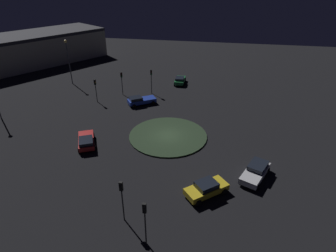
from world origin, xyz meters
The scene contains 14 objects.
ground_plane centered at (0.00, 0.00, 0.00)m, with size 118.71×118.71×0.00m, color black.
roundabout_island centered at (0.00, 0.00, 0.09)m, with size 10.46×10.46×0.17m, color #263823.
car_blue centered at (-6.39, 9.42, 0.73)m, with size 4.85×4.09×1.41m.
car_silver centered at (10.80, -6.77, 0.74)m, with size 3.62×4.94×1.42m.
car_red centered at (-9.75, -4.20, 0.71)m, with size 3.60×4.77×1.31m.
car_green centered at (-1.39, 20.39, 0.75)m, with size 2.02×4.05×1.41m.
car_yellow centered at (5.79, -10.47, 0.77)m, with size 4.50×4.20×1.49m.
traffic_light_south centered at (-1.16, -15.08, 3.06)m, with size 0.32×0.37×4.31m.
traffic_light_northwest centered at (-13.91, 9.03, 2.84)m, with size 0.40×0.37×3.98m.
traffic_light_south_near centered at (1.39, -17.15, 3.10)m, with size 0.32×0.37×4.36m.
traffic_light_north centered at (-5.69, 14.39, 3.14)m, with size 0.36×0.39×4.42m.
traffic_light_northwest_near centered at (-10.66, 12.88, 2.95)m, with size 0.38×0.39×4.15m.
streetlamp_northwest centered at (-22.32, 16.56, 5.59)m, with size 0.54×0.54×8.45m.
store_building centered at (-36.62, 29.97, 3.47)m, with size 25.96×30.65×6.95m.
Camera 1 is at (5.98, -32.19, 19.48)m, focal length 30.19 mm.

